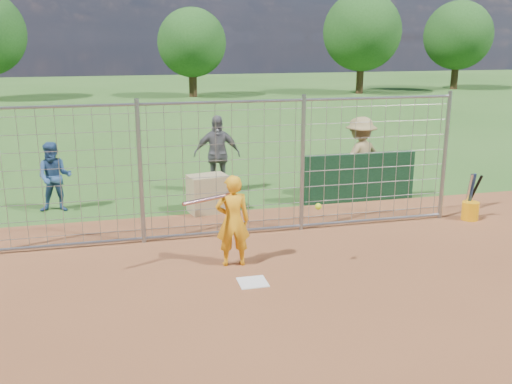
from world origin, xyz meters
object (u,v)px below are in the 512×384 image
object	(u,v)px
bystander_a	(55,177)
bystander_c	(360,158)
batter	(233,221)
equipment_bin	(208,194)
bucket_with_bats	(470,208)
bystander_b	(217,155)

from	to	relation	value
bystander_a	bystander_c	bearing A→B (deg)	0.30
batter	equipment_bin	xyz separation A→B (m)	(0.08, 3.01, -0.36)
batter	bystander_c	xyz separation A→B (m)	(3.63, 3.23, 0.19)
bystander_c	bucket_with_bats	size ratio (longest dim) A/B	1.94
bystander_b	equipment_bin	world-z (taller)	bystander_b
bystander_b	batter	bearing A→B (deg)	-90.15
batter	bystander_a	bearing A→B (deg)	-47.08
bystander_a	bucket_with_bats	bearing A→B (deg)	-12.37
bystander_a	bucket_with_bats	xyz separation A→B (m)	(8.23, -2.66, -0.50)
batter	bystander_a	distance (m)	4.91
batter	bystander_c	distance (m)	4.86
bystander_b	equipment_bin	size ratio (longest dim) A/B	2.33
bystander_b	bucket_with_bats	xyz separation A→B (m)	(4.63, -3.32, -0.69)
equipment_bin	bucket_with_bats	world-z (taller)	bucket_with_bats
batter	bystander_a	xyz separation A→B (m)	(-3.05, 3.84, -0.01)
bystander_a	batter	bearing A→B (deg)	-45.98
bystander_b	bucket_with_bats	size ratio (longest dim) A/B	1.92
equipment_bin	bucket_with_bats	distance (m)	5.42
batter	bystander_c	bearing A→B (deg)	-133.87
batter	bucket_with_bats	size ratio (longest dim) A/B	1.55
bystander_a	equipment_bin	distance (m)	3.26
batter	bystander_c	world-z (taller)	bystander_c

